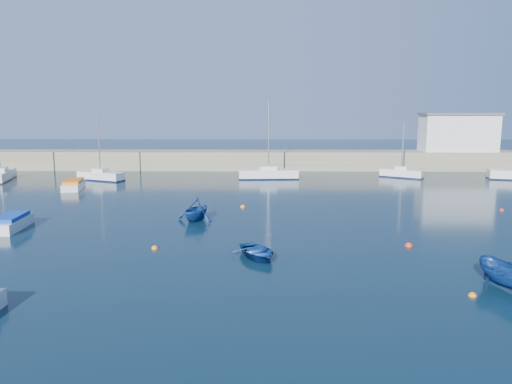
{
  "coord_description": "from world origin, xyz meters",
  "views": [
    {
      "loc": [
        2.66,
        -23.93,
        8.84
      ],
      "look_at": [
        2.19,
        17.9,
        1.6
      ],
      "focal_mm": 35.0,
      "sensor_mm": 36.0,
      "label": 1
    }
  ],
  "objects_px": {
    "sailboat_7": "(401,173)",
    "dinghy_left": "(196,209)",
    "harbor_office": "(458,133)",
    "sailboat_6": "(268,174)",
    "motorboat_1": "(12,222)",
    "dinghy_center": "(257,252)",
    "motorboat_2": "(73,185)",
    "dinghy_right": "(511,277)",
    "sailboat_5": "(101,176)",
    "sailboat_4": "(1,175)"
  },
  "relations": [
    {
      "from": "sailboat_4",
      "to": "sailboat_5",
      "type": "distance_m",
      "value": 11.94
    },
    {
      "from": "motorboat_1",
      "to": "dinghy_center",
      "type": "bearing_deg",
      "value": -23.73
    },
    {
      "from": "sailboat_4",
      "to": "sailboat_7",
      "type": "height_order",
      "value": "sailboat_4"
    },
    {
      "from": "harbor_office",
      "to": "dinghy_center",
      "type": "xyz_separation_m",
      "value": [
        -27.58,
        -41.63,
        -4.75
      ]
    },
    {
      "from": "sailboat_4",
      "to": "sailboat_7",
      "type": "bearing_deg",
      "value": -9.86
    },
    {
      "from": "harbor_office",
      "to": "dinghy_center",
      "type": "bearing_deg",
      "value": -123.53
    },
    {
      "from": "sailboat_7",
      "to": "motorboat_2",
      "type": "relative_size",
      "value": 1.35
    },
    {
      "from": "sailboat_6",
      "to": "dinghy_center",
      "type": "height_order",
      "value": "sailboat_6"
    },
    {
      "from": "sailboat_5",
      "to": "dinghy_right",
      "type": "relative_size",
      "value": 2.1
    },
    {
      "from": "sailboat_4",
      "to": "motorboat_2",
      "type": "height_order",
      "value": "sailboat_4"
    },
    {
      "from": "sailboat_7",
      "to": "dinghy_left",
      "type": "xyz_separation_m",
      "value": [
        -22.61,
        -24.08,
        0.33
      ]
    },
    {
      "from": "motorboat_1",
      "to": "dinghy_left",
      "type": "distance_m",
      "value": 13.33
    },
    {
      "from": "sailboat_6",
      "to": "motorboat_1",
      "type": "height_order",
      "value": "sailboat_6"
    },
    {
      "from": "sailboat_4",
      "to": "dinghy_right",
      "type": "distance_m",
      "value": 56.27
    },
    {
      "from": "motorboat_2",
      "to": "dinghy_left",
      "type": "relative_size",
      "value": 1.52
    },
    {
      "from": "dinghy_center",
      "to": "harbor_office",
      "type": "bearing_deg",
      "value": 31.75
    },
    {
      "from": "sailboat_7",
      "to": "dinghy_right",
      "type": "distance_m",
      "value": 39.29
    },
    {
      "from": "harbor_office",
      "to": "dinghy_right",
      "type": "height_order",
      "value": "harbor_office"
    },
    {
      "from": "sailboat_4",
      "to": "dinghy_right",
      "type": "bearing_deg",
      "value": -53.02
    },
    {
      "from": "dinghy_left",
      "to": "harbor_office",
      "type": "bearing_deg",
      "value": 69.06
    },
    {
      "from": "dinghy_left",
      "to": "sailboat_6",
      "type": "bearing_deg",
      "value": 99.81
    },
    {
      "from": "sailboat_4",
      "to": "sailboat_5",
      "type": "height_order",
      "value": "sailboat_4"
    },
    {
      "from": "sailboat_5",
      "to": "motorboat_2",
      "type": "relative_size",
      "value": 1.52
    },
    {
      "from": "harbor_office",
      "to": "sailboat_5",
      "type": "bearing_deg",
      "value": -167.09
    },
    {
      "from": "sailboat_5",
      "to": "sailboat_7",
      "type": "xyz_separation_m",
      "value": [
        36.88,
        2.76,
        -0.01
      ]
    },
    {
      "from": "dinghy_center",
      "to": "motorboat_1",
      "type": "bearing_deg",
      "value": 134.66
    },
    {
      "from": "motorboat_1",
      "to": "dinghy_left",
      "type": "relative_size",
      "value": 1.31
    },
    {
      "from": "motorboat_1",
      "to": "dinghy_right",
      "type": "relative_size",
      "value": 1.18
    },
    {
      "from": "sailboat_5",
      "to": "motorboat_1",
      "type": "distance_m",
      "value": 24.22
    },
    {
      "from": "sailboat_4",
      "to": "dinghy_left",
      "type": "height_order",
      "value": "sailboat_4"
    },
    {
      "from": "sailboat_7",
      "to": "motorboat_1",
      "type": "xyz_separation_m",
      "value": [
        -35.63,
        -26.95,
        -0.06
      ]
    },
    {
      "from": "harbor_office",
      "to": "dinghy_right",
      "type": "distance_m",
      "value": 49.49
    },
    {
      "from": "sailboat_7",
      "to": "motorboat_2",
      "type": "bearing_deg",
      "value": 135.06
    },
    {
      "from": "sailboat_5",
      "to": "sailboat_6",
      "type": "bearing_deg",
      "value": -62.67
    },
    {
      "from": "dinghy_center",
      "to": "dinghy_left",
      "type": "xyz_separation_m",
      "value": [
        -4.87,
        9.59,
        0.54
      ]
    },
    {
      "from": "harbor_office",
      "to": "sailboat_5",
      "type": "relative_size",
      "value": 1.28
    },
    {
      "from": "harbor_office",
      "to": "sailboat_6",
      "type": "distance_m",
      "value": 28.4
    },
    {
      "from": "dinghy_left",
      "to": "dinghy_right",
      "type": "distance_m",
      "value": 22.67
    },
    {
      "from": "sailboat_4",
      "to": "motorboat_1",
      "type": "bearing_deg",
      "value": -74.53
    },
    {
      "from": "harbor_office",
      "to": "dinghy_right",
      "type": "bearing_deg",
      "value": -108.08
    },
    {
      "from": "motorboat_2",
      "to": "dinghy_center",
      "type": "xyz_separation_m",
      "value": [
        20.05,
        -24.56,
        -0.12
      ]
    },
    {
      "from": "dinghy_left",
      "to": "sailboat_4",
      "type": "bearing_deg",
      "value": 165.68
    },
    {
      "from": "harbor_office",
      "to": "sailboat_7",
      "type": "relative_size",
      "value": 1.43
    },
    {
      "from": "motorboat_2",
      "to": "motorboat_1",
      "type": "bearing_deg",
      "value": -93.66
    },
    {
      "from": "sailboat_5",
      "to": "dinghy_left",
      "type": "relative_size",
      "value": 2.32
    },
    {
      "from": "sailboat_7",
      "to": "dinghy_right",
      "type": "height_order",
      "value": "sailboat_7"
    },
    {
      "from": "harbor_office",
      "to": "sailboat_5",
      "type": "height_order",
      "value": "sailboat_5"
    },
    {
      "from": "sailboat_5",
      "to": "sailboat_7",
      "type": "bearing_deg",
      "value": -62.64
    },
    {
      "from": "dinghy_right",
      "to": "sailboat_7",
      "type": "bearing_deg",
      "value": 60.06
    },
    {
      "from": "harbor_office",
      "to": "sailboat_7",
      "type": "height_order",
      "value": "harbor_office"
    }
  ]
}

